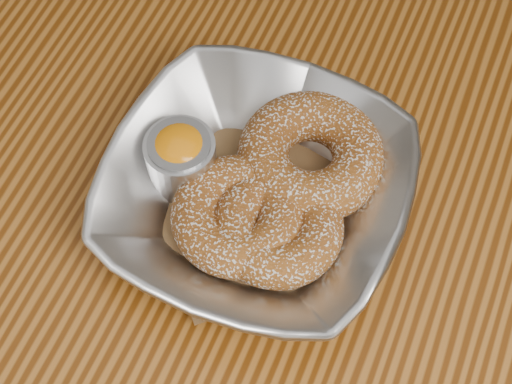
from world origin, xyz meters
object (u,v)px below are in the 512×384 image
at_px(donut_front, 238,216).
at_px(donut_back, 311,156).
at_px(serving_bowl, 256,194).
at_px(donut_extra, 278,227).
at_px(table, 253,185).
at_px(ramekin, 181,158).

bearing_deg(donut_front, donut_back, 65.15).
height_order(serving_bowl, donut_extra, serving_bowl).
xyz_separation_m(table, donut_extra, (0.06, -0.09, 0.13)).
distance_m(donut_front, ramekin, 0.06).
distance_m(donut_extra, ramekin, 0.09).
distance_m(table, donut_back, 0.14).
bearing_deg(ramekin, donut_extra, -14.12).
distance_m(table, ramekin, 0.15).
bearing_deg(table, donut_back, -24.68).
bearing_deg(ramekin, serving_bowl, -2.76).
relative_size(donut_front, donut_extra, 1.02).
height_order(serving_bowl, donut_back, serving_bowl).
bearing_deg(table, serving_bowl, -65.15).
bearing_deg(donut_back, donut_front, -114.85).
xyz_separation_m(donut_extra, ramekin, (-0.09, 0.02, 0.01)).
distance_m(donut_back, ramekin, 0.10).
bearing_deg(serving_bowl, table, 114.85).
distance_m(donut_back, donut_extra, 0.06).
bearing_deg(serving_bowl, donut_back, 60.30).
xyz_separation_m(serving_bowl, donut_back, (0.03, 0.04, 0.00)).
distance_m(table, serving_bowl, 0.15).
height_order(donut_extra, ramekin, ramekin).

